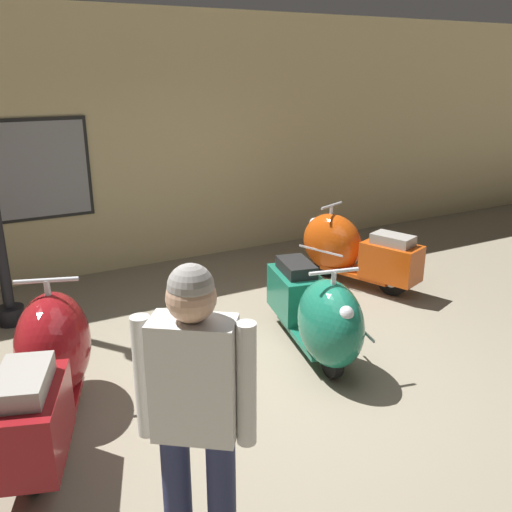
{
  "coord_description": "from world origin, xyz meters",
  "views": [
    {
      "loc": [
        -2.18,
        -3.54,
        2.55
      ],
      "look_at": [
        0.18,
        0.83,
        0.85
      ],
      "focal_mm": 38.64,
      "sensor_mm": 36.0,
      "label": 1
    }
  ],
  "objects_px": {
    "scooter_1": "(318,314)",
    "scooter_2": "(349,249)",
    "scooter_0": "(48,367)",
    "visitor_1": "(196,408)"
  },
  "relations": [
    {
      "from": "scooter_2",
      "to": "visitor_1",
      "type": "relative_size",
      "value": 0.93
    },
    {
      "from": "scooter_1",
      "to": "visitor_1",
      "type": "distance_m",
      "value": 2.48
    },
    {
      "from": "visitor_1",
      "to": "scooter_1",
      "type": "bearing_deg",
      "value": -12.76
    },
    {
      "from": "scooter_0",
      "to": "scooter_1",
      "type": "bearing_deg",
      "value": -74.47
    },
    {
      "from": "scooter_1",
      "to": "visitor_1",
      "type": "height_order",
      "value": "visitor_1"
    },
    {
      "from": "scooter_1",
      "to": "visitor_1",
      "type": "relative_size",
      "value": 0.95
    },
    {
      "from": "scooter_0",
      "to": "visitor_1",
      "type": "relative_size",
      "value": 1.03
    },
    {
      "from": "scooter_1",
      "to": "scooter_2",
      "type": "distance_m",
      "value": 2.0
    },
    {
      "from": "scooter_2",
      "to": "visitor_1",
      "type": "xyz_separation_m",
      "value": [
        -3.24,
        -3.0,
        0.57
      ]
    },
    {
      "from": "scooter_1",
      "to": "scooter_2",
      "type": "xyz_separation_m",
      "value": [
        1.42,
        1.41,
        -0.01
      ]
    }
  ]
}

